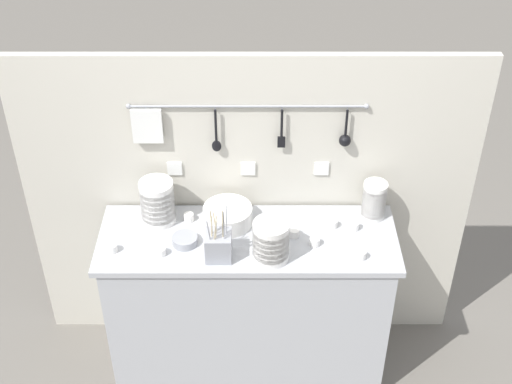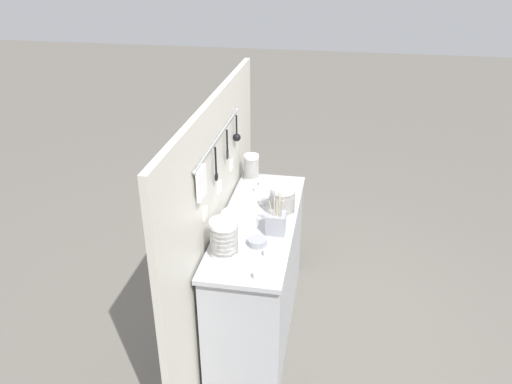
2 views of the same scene
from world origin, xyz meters
TOP-DOWN VIEW (x-y plane):
  - ground_plane at (0.00, 0.00)m, footprint 20.00×20.00m
  - counter at (0.00, 0.00)m, footprint 1.40×0.49m
  - back_wall at (-0.00, 0.28)m, footprint 2.20×0.09m
  - bowl_stack_tall_left at (0.10, -0.14)m, footprint 0.16×0.16m
  - bowl_stack_short_front at (0.60, 0.16)m, footprint 0.11×0.11m
  - bowl_stack_nested_right at (-0.43, 0.13)m, footprint 0.16×0.16m
  - plate_stack at (-0.10, 0.11)m, footprint 0.23×0.23m
  - steel_mixing_bowl at (-0.29, -0.04)m, footprint 0.12×0.12m
  - cutlery_caddy at (-0.13, -0.13)m, footprint 0.12×0.12m
  - cup_front_left at (-0.39, -0.12)m, footprint 0.05×0.05m
  - cup_mid_row at (0.50, 0.06)m, footprint 0.05×0.05m
  - cup_edge_near at (0.22, 0.01)m, footprint 0.05×0.05m
  - cup_edge_far at (-0.62, -0.10)m, footprint 0.05×0.05m
  - cup_by_caddy at (0.40, 0.08)m, footprint 0.05×0.05m
  - cup_front_right at (0.51, -0.14)m, footprint 0.05×0.05m
  - cup_back_right at (-0.28, 0.12)m, footprint 0.05×0.05m
  - cup_back_left at (0.31, -0.05)m, footprint 0.05×0.05m

SIDE VIEW (x-z plane):
  - ground_plane at x=0.00m, z-range 0.00..0.00m
  - counter at x=0.00m, z-range 0.00..0.88m
  - back_wall at x=0.00m, z-range 0.00..1.68m
  - cup_front_left at x=-0.39m, z-range 0.87..0.91m
  - cup_mid_row at x=0.50m, z-range 0.87..0.91m
  - cup_edge_near at x=0.22m, z-range 0.87..0.91m
  - cup_edge_far at x=-0.62m, z-range 0.87..0.91m
  - cup_by_caddy at x=0.40m, z-range 0.87..0.91m
  - cup_front_right at x=0.51m, z-range 0.87..0.91m
  - cup_back_right at x=-0.28m, z-range 0.87..0.91m
  - cup_back_left at x=0.31m, z-range 0.87..0.91m
  - steel_mixing_bowl at x=-0.29m, z-range 0.87..0.91m
  - plate_stack at x=-0.10m, z-range 0.87..0.97m
  - cutlery_caddy at x=-0.13m, z-range 0.80..1.08m
  - bowl_stack_short_front at x=0.60m, z-range 0.87..1.07m
  - bowl_stack_tall_left at x=0.10m, z-range 0.87..1.07m
  - bowl_stack_nested_right at x=-0.43m, z-range 0.87..1.10m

